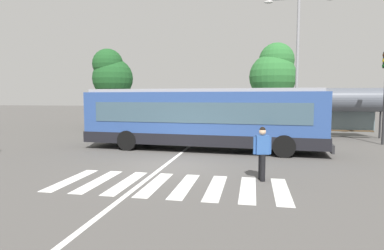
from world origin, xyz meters
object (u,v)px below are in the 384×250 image
object	(u,v)px
pedestrian_crossing_street	(262,150)
parked_car_charcoal	(273,121)
parked_car_black	(113,119)
twin_arm_street_lamp	(298,51)
parked_car_blue	(172,120)
bus_stop_shelter	(349,101)
background_tree_left	(111,74)
parked_car_white	(207,120)
city_transit_bus	(202,118)
parked_car_silver	(142,120)
background_tree_right	(274,72)
parked_car_teal	(240,121)

from	to	relation	value
pedestrian_crossing_street	parked_car_charcoal	distance (m)	15.85
pedestrian_crossing_street	parked_car_black	bearing A→B (deg)	128.32
parked_car_charcoal	twin_arm_street_lamp	xyz separation A→B (m)	(1.36, -3.21, 4.97)
parked_car_blue	bus_stop_shelter	size ratio (longest dim) A/B	1.18
parked_car_charcoal	background_tree_left	xyz separation A→B (m)	(-14.03, 0.90, 3.92)
twin_arm_street_lamp	parked_car_charcoal	bearing A→B (deg)	113.00
parked_car_white	twin_arm_street_lamp	xyz separation A→B (m)	(6.62, -3.06, 4.97)
city_transit_bus	parked_car_black	distance (m)	13.55
background_tree_left	parked_car_blue	bearing A→B (deg)	-10.55
city_transit_bus	parked_car_silver	bearing A→B (deg)	124.06
twin_arm_street_lamp	parked_car_white	bearing A→B (deg)	155.16
parked_car_black	parked_car_blue	distance (m)	5.24
parked_car_white	background_tree_left	distance (m)	9.67
pedestrian_crossing_street	twin_arm_street_lamp	world-z (taller)	twin_arm_street_lamp
parked_car_white	twin_arm_street_lamp	size ratio (longest dim) A/B	0.49
parked_car_silver	parked_car_charcoal	xyz separation A→B (m)	(10.73, 0.34, 0.00)
parked_car_white	twin_arm_street_lamp	distance (m)	8.82
parked_car_blue	background_tree_right	size ratio (longest dim) A/B	0.59
pedestrian_crossing_street	parked_car_blue	size ratio (longest dim) A/B	0.37
bus_stop_shelter	twin_arm_street_lamp	distance (m)	4.67
parked_car_charcoal	bus_stop_shelter	xyz separation A→B (m)	(4.63, -3.59, 1.65)
parked_car_silver	parked_car_blue	world-z (taller)	same
parked_car_black	parked_car_charcoal	bearing A→B (deg)	1.77
pedestrian_crossing_street	parked_car_silver	bearing A→B (deg)	121.59
parked_car_black	background_tree_right	distance (m)	15.99
parked_car_blue	parked_car_charcoal	size ratio (longest dim) A/B	1.01
parked_car_black	background_tree_right	xyz separation A→B (m)	(13.78, 6.86, 4.35)
parked_car_silver	parked_car_white	size ratio (longest dim) A/B	0.99
parked_car_white	bus_stop_shelter	size ratio (longest dim) A/B	1.17
city_transit_bus	pedestrian_crossing_street	size ratio (longest dim) A/B	7.07
parked_car_blue	parked_car_white	bearing A→B (deg)	1.08
parked_car_white	background_tree_left	xyz separation A→B (m)	(-8.77, 1.04, 3.92)
twin_arm_street_lamp	bus_stop_shelter	bearing A→B (deg)	-6.63
parked_car_blue	parked_car_teal	world-z (taller)	same
parked_car_black	twin_arm_street_lamp	distance (m)	15.81
parked_car_black	bus_stop_shelter	bearing A→B (deg)	-9.99
twin_arm_street_lamp	background_tree_right	distance (m)	9.72
parked_car_black	twin_arm_street_lamp	world-z (taller)	twin_arm_street_lamp
pedestrian_crossing_street	background_tree_left	xyz separation A→B (m)	(-12.81, 16.70, 3.71)
pedestrian_crossing_street	parked_car_charcoal	bearing A→B (deg)	85.59
pedestrian_crossing_street	twin_arm_street_lamp	size ratio (longest dim) A/B	0.18
parked_car_blue	bus_stop_shelter	distance (m)	13.32
parked_car_white	bus_stop_shelter	distance (m)	10.60
parked_car_silver	twin_arm_street_lamp	world-z (taller)	twin_arm_street_lamp
parked_car_silver	city_transit_bus	bearing A→B (deg)	-55.94
parked_car_white	parked_car_charcoal	xyz separation A→B (m)	(5.25, 0.14, 0.00)
parked_car_black	bus_stop_shelter	distance (m)	18.37
city_transit_bus	background_tree_left	distance (m)	15.24
city_transit_bus	parked_car_teal	xyz separation A→B (m)	(1.51, 10.10, -0.82)
bus_stop_shelter	parked_car_silver	bearing A→B (deg)	168.06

